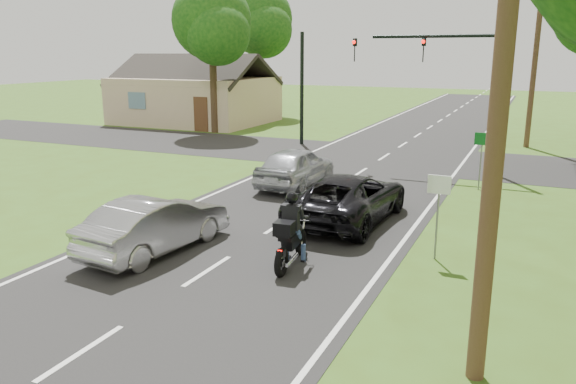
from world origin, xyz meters
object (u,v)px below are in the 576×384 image
at_px(traffic_signal, 455,73).
at_px(sign_white, 439,197).
at_px(utility_pole_far, 536,49).
at_px(dark_suv, 349,197).
at_px(silver_sedan, 156,224).
at_px(sign_green, 482,147).
at_px(motorcycle_rider, 291,237).
at_px(utility_pole_near, 505,44).
at_px(silver_suv, 296,166).

xyz_separation_m(traffic_signal, sign_white, (1.36, -11.02, -2.54)).
height_order(traffic_signal, utility_pole_far, utility_pole_far).
height_order(dark_suv, silver_sedan, dark_suv).
distance_m(utility_pole_far, sign_green, 11.63).
relative_size(motorcycle_rider, utility_pole_far, 0.21).
bearing_deg(sign_white, dark_suv, 143.11).
height_order(traffic_signal, utility_pole_near, utility_pole_near).
xyz_separation_m(traffic_signal, utility_pole_near, (2.86, -16.00, 0.95)).
bearing_deg(dark_suv, utility_pole_near, 124.70).
bearing_deg(sign_green, silver_sedan, -123.40).
relative_size(motorcycle_rider, utility_pole_near, 0.21).
relative_size(traffic_signal, sign_white, 3.00).
bearing_deg(motorcycle_rider, silver_sedan, -177.52).
relative_size(dark_suv, sign_white, 2.44).
bearing_deg(traffic_signal, dark_suv, -100.35).
distance_m(traffic_signal, sign_white, 11.39).
distance_m(traffic_signal, utility_pole_near, 16.28).
bearing_deg(utility_pole_near, sign_white, 106.76).
bearing_deg(motorcycle_rider, utility_pole_near, -39.63).
xyz_separation_m(silver_sedan, traffic_signal, (5.25, 13.35, 3.42)).
xyz_separation_m(motorcycle_rider, utility_pole_far, (4.57, 20.87, 4.36)).
bearing_deg(silver_sedan, sign_white, -154.70).
xyz_separation_m(dark_suv, utility_pole_far, (4.47, 16.79, 4.35)).
height_order(utility_pole_far, sign_green, utility_pole_far).
xyz_separation_m(motorcycle_rider, sign_white, (3.07, 1.85, 0.88)).
bearing_deg(silver_suv, utility_pole_far, -119.35).
relative_size(silver_suv, sign_white, 2.07).
distance_m(utility_pole_near, sign_green, 13.50).
relative_size(utility_pole_far, sign_green, 4.71).
distance_m(dark_suv, sign_green, 6.64).
xyz_separation_m(silver_suv, utility_pole_far, (7.75, 13.23, 4.32)).
bearing_deg(utility_pole_far, motorcycle_rider, -102.35).
height_order(motorcycle_rider, silver_sedan, motorcycle_rider).
xyz_separation_m(silver_sedan, sign_green, (6.82, 10.34, 0.88)).
distance_m(dark_suv, utility_pole_near, 9.53).
bearing_deg(silver_suv, dark_suv, 133.70).
height_order(silver_sedan, silver_suv, silver_suv).
bearing_deg(silver_sedan, motorcycle_rider, -166.40).
distance_m(silver_suv, utility_pole_far, 15.93).
relative_size(silver_suv, traffic_signal, 0.69).
relative_size(motorcycle_rider, sign_white, 1.00).
xyz_separation_m(motorcycle_rider, dark_suv, (0.10, 4.08, 0.01)).
height_order(silver_suv, sign_green, sign_green).
bearing_deg(motorcycle_rider, utility_pole_far, 72.39).
xyz_separation_m(silver_sedan, sign_white, (6.62, 2.34, 0.88)).
bearing_deg(motorcycle_rider, silver_suv, 107.34).
distance_m(silver_sedan, sign_green, 12.41).
distance_m(silver_suv, sign_white, 8.56).
relative_size(utility_pole_far, sign_white, 4.71).
bearing_deg(traffic_signal, utility_pole_near, -79.86).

